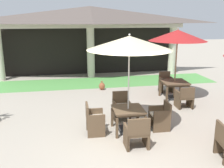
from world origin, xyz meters
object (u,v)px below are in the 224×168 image
object	(u,v)px
patio_chair_near_foreground_east	(160,116)
terracotta_urn	(102,86)
patio_umbrella_near_foreground	(129,44)
patio_chair_mid_left_north	(166,83)
patio_chair_near_foreground_west	(94,120)
patio_chair_near_foreground_south	(137,133)
patio_table_mid_left	(175,84)
patio_table_near_foreground	(128,112)
patio_umbrella_mid_left	(178,36)
patio_chair_near_foreground_north	(121,107)
patio_chair_mid_left_south	(184,98)

from	to	relation	value
patio_chair_near_foreground_east	terracotta_urn	size ratio (longest dim) A/B	1.96
patio_umbrella_near_foreground	patio_chair_mid_left_north	size ratio (longest dim) A/B	3.23
patio_chair_near_foreground_west	patio_chair_near_foreground_south	size ratio (longest dim) A/B	1.03
patio_table_mid_left	patio_chair_mid_left_north	size ratio (longest dim) A/B	1.19
patio_table_near_foreground	patio_umbrella_mid_left	distance (m)	4.24
patio_chair_near_foreground_north	terracotta_urn	xyz separation A→B (m)	(-0.15, 3.54, -0.22)
patio_table_near_foreground	patio_chair_near_foreground_north	size ratio (longest dim) A/B	1.01
patio_chair_near_foreground_north	patio_chair_mid_left_south	bearing A→B (deg)	-166.27
patio_umbrella_near_foreground	terracotta_urn	size ratio (longest dim) A/B	6.74
patio_chair_mid_left_north	terracotta_urn	world-z (taller)	patio_chair_mid_left_north
patio_chair_near_foreground_west	patio_chair_mid_left_north	bearing A→B (deg)	136.19
patio_umbrella_near_foreground	patio_chair_near_foreground_west	distance (m)	2.40
patio_chair_mid_left_south	patio_chair_near_foreground_north	bearing A→B (deg)	-163.81
patio_chair_near_foreground_west	patio_chair_mid_left_south	world-z (taller)	patio_chair_near_foreground_west
patio_chair_near_foreground_south	patio_umbrella_mid_left	world-z (taller)	patio_umbrella_mid_left
patio_chair_near_foreground_west	patio_chair_near_foreground_south	world-z (taller)	patio_chair_near_foreground_west
patio_umbrella_mid_left	patio_chair_mid_left_south	distance (m)	2.44
patio_chair_mid_left_north	terracotta_urn	size ratio (longest dim) A/B	2.09
patio_chair_mid_left_south	patio_table_near_foreground	bearing A→B (deg)	-144.78
patio_chair_near_foreground_east	patio_umbrella_mid_left	size ratio (longest dim) A/B	0.29
patio_chair_near_foreground_south	patio_chair_mid_left_south	distance (m)	3.67
patio_chair_near_foreground_east	patio_chair_near_foreground_north	size ratio (longest dim) A/B	0.94
patio_umbrella_mid_left	patio_table_near_foreground	bearing A→B (deg)	-134.54
patio_chair_near_foreground_north	terracotta_urn	bearing A→B (deg)	-86.66
patio_chair_near_foreground_east	patio_chair_mid_left_south	bearing A→B (deg)	-43.16
patio_chair_near_foreground_north	patio_chair_mid_left_south	world-z (taller)	patio_chair_near_foreground_north
patio_chair_near_foreground_north	patio_umbrella_mid_left	world-z (taller)	patio_umbrella_mid_left
patio_table_near_foreground	patio_umbrella_mid_left	bearing A→B (deg)	45.46
patio_chair_near_foreground_north	patio_chair_mid_left_south	size ratio (longest dim) A/B	1.06
patio_umbrella_near_foreground	patio_umbrella_mid_left	size ratio (longest dim) A/B	1.00
patio_chair_near_foreground_east	patio_chair_near_foreground_south	distance (m)	1.43
patio_chair_near_foreground_east	patio_chair_mid_left_north	distance (m)	4.13
patio_chair_near_foreground_north	terracotta_urn	distance (m)	3.55
patio_table_near_foreground	patio_umbrella_mid_left	xyz separation A→B (m)	(2.63, 2.67, 1.97)
patio_table_near_foreground	patio_chair_near_foreground_west	world-z (taller)	patio_chair_near_foreground_west
patio_table_near_foreground	patio_chair_near_foreground_west	xyz separation A→B (m)	(-1.01, 0.02, -0.19)
patio_table_mid_left	patio_chair_near_foreground_east	bearing A→B (deg)	-121.11
patio_table_near_foreground	patio_chair_mid_left_north	bearing A→B (deg)	54.34
patio_umbrella_near_foreground	patio_chair_near_foreground_north	distance (m)	2.42
patio_table_near_foreground	patio_chair_near_foreground_south	xyz separation A→B (m)	(-0.02, -1.01, -0.21)
patio_umbrella_mid_left	patio_table_mid_left	bearing A→B (deg)	180.00
patio_table_mid_left	patio_chair_mid_left_south	world-z (taller)	patio_chair_mid_left_south
patio_chair_near_foreground_east	patio_chair_mid_left_south	xyz separation A→B (m)	(1.56, 1.61, -0.00)
patio_table_near_foreground	patio_chair_mid_left_north	world-z (taller)	patio_chair_mid_left_north
patio_umbrella_near_foreground	patio_chair_near_foreground_east	bearing A→B (deg)	-0.95
patio_umbrella_near_foreground	patio_chair_mid_left_south	xyz separation A→B (m)	(2.57, 1.59, -2.20)
patio_table_mid_left	terracotta_urn	size ratio (longest dim) A/B	2.49
patio_chair_near_foreground_south	patio_chair_near_foreground_north	world-z (taller)	patio_chair_near_foreground_north
patio_table_near_foreground	terracotta_urn	bearing A→B (deg)	91.64
patio_chair_mid_left_south	patio_umbrella_mid_left	bearing A→B (deg)	90.00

